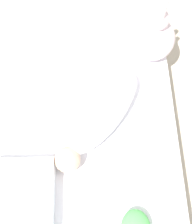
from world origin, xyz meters
name	(u,v)px	position (x,y,z in m)	size (l,w,h in m)	color
ground_plane	(89,132)	(0.00, 0.00, 0.00)	(12.00, 12.00, 0.00)	#B2A893
bed_mattress	(89,124)	(0.00, 0.00, 0.11)	(1.40, 0.82, 0.23)	white
swaddled_baby	(101,116)	(0.04, 0.06, 0.30)	(0.52, 0.43, 0.14)	white
pillow	(19,207)	(0.42, -0.29, 0.27)	(0.39, 0.28, 0.10)	white
bunny_plush	(154,37)	(-0.36, 0.33, 0.35)	(0.21, 0.21, 0.40)	silver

